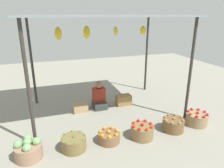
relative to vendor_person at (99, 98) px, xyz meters
name	(u,v)px	position (x,y,z in m)	size (l,w,h in m)	color
ground_plane	(105,110)	(0.11, -0.20, -0.30)	(14.00, 14.00, 0.00)	gray
market_stall_structure	(104,22)	(0.10, -0.19, 2.04)	(3.92, 2.53, 2.51)	#38332D
vendor_person	(99,98)	(0.00, 0.00, 0.00)	(0.36, 0.44, 0.78)	#373A39
basket_cabbages	(28,150)	(-1.81, -1.71, -0.12)	(0.49, 0.49, 0.41)	#9D785E
basket_green_chilies	(74,143)	(-0.98, -1.72, -0.16)	(0.48, 0.48, 0.30)	olive
basket_oranges	(109,137)	(-0.26, -1.70, -0.19)	(0.45, 0.45, 0.27)	brown
basket_red_tomatoes	(142,131)	(0.46, -1.77, -0.15)	(0.48, 0.48, 0.34)	olive
basket_potatoes	(173,125)	(1.27, -1.73, -0.16)	(0.48, 0.48, 0.33)	brown
basket_red_apples	(197,119)	(1.97, -1.68, -0.15)	(0.51, 0.51, 0.34)	#997A55
wooden_crate_near_vendor	(80,108)	(-0.56, -0.08, -0.19)	(0.38, 0.31, 0.21)	tan
wooden_crate_stacked_rear	(123,100)	(0.72, -0.05, -0.15)	(0.43, 0.27, 0.30)	olive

